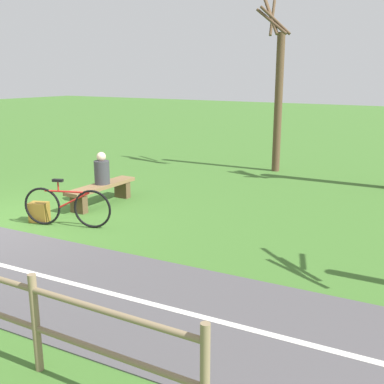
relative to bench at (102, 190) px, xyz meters
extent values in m
cube|color=#4C494C|center=(3.22, 3.30, -0.32)|extent=(5.39, 36.09, 0.02)
cube|color=silver|center=(3.22, 3.30, -0.31)|extent=(2.62, 31.91, 0.00)
cube|color=brown|center=(0.00, 0.00, 0.10)|extent=(1.93, 0.45, 0.08)
cube|color=brown|center=(-0.72, -0.02, -0.14)|extent=(0.17, 0.36, 0.38)
cube|color=brown|center=(0.72, 0.02, -0.14)|extent=(0.17, 0.36, 0.38)
cylinder|color=#38383D|center=(-0.04, 0.00, 0.40)|extent=(0.34, 0.34, 0.52)
sphere|color=beige|center=(-0.04, 0.00, 0.75)|extent=(0.20, 0.20, 0.20)
torus|color=black|center=(1.31, 0.98, 0.04)|extent=(0.31, 0.70, 0.74)
torus|color=black|center=(1.68, 0.03, 0.04)|extent=(0.31, 0.70, 0.74)
cylinder|color=red|center=(1.49, 0.50, 0.35)|extent=(0.34, 0.82, 0.04)
cylinder|color=red|center=(1.44, 0.65, 0.20)|extent=(0.26, 0.60, 0.34)
cylinder|color=red|center=(1.55, 0.36, 0.45)|extent=(0.03, 0.03, 0.20)
cube|color=black|center=(1.55, 0.36, 0.56)|extent=(0.15, 0.22, 0.05)
cube|color=olive|center=(1.58, -0.19, -0.13)|extent=(0.35, 0.42, 0.39)
cube|color=#A57A2A|center=(1.45, -0.24, -0.19)|extent=(0.13, 0.24, 0.17)
cylinder|color=#847051|center=(4.83, 3.61, 0.18)|extent=(0.08, 0.08, 1.01)
cylinder|color=#847051|center=(4.73, 5.43, 0.18)|extent=(0.08, 0.08, 1.01)
cylinder|color=brown|center=(-5.56, 1.84, 1.65)|extent=(0.23, 0.23, 3.96)
cylinder|color=brown|center=(-5.20, 1.59, 4.15)|extent=(0.60, 0.82, 1.29)
cylinder|color=brown|center=(-5.50, 1.58, 4.01)|extent=(0.61, 0.23, 1.01)
cylinder|color=brown|center=(-5.25, 1.62, 4.08)|extent=(0.53, 0.72, 1.14)
cylinder|color=brown|center=(-5.08, 1.73, 3.88)|extent=(0.31, 1.02, 0.76)
cylinder|color=brown|center=(-5.12, 1.82, 3.91)|extent=(0.12, 0.94, 0.82)
camera|label=1|loc=(7.47, 7.02, 2.50)|focal=43.91mm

